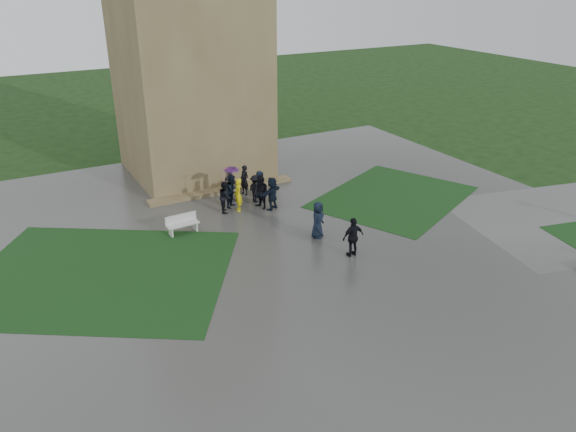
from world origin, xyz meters
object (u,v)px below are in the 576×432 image
tower (187,29)px  bench (182,224)px  pedestrian_mid (318,220)px  pedestrian_near (353,237)px

tower → bench: bearing=-114.3°
bench → tower: bearing=62.2°
bench → pedestrian_mid: (5.74, -3.69, 0.44)m
bench → pedestrian_near: (6.14, -6.17, 0.46)m
pedestrian_near → tower: bearing=-81.8°
pedestrian_mid → pedestrian_near: bearing=-116.4°
pedestrian_mid → pedestrian_near: pedestrian_near is taller
tower → bench: size_ratio=10.70×
tower → pedestrian_near: size_ratio=9.40×
tower → pedestrian_near: (2.22, -14.87, -8.02)m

